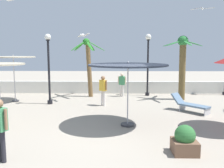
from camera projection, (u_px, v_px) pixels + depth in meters
name	position (u px, v px, depth m)	size (l,w,h in m)	color
ground_plane	(111.00, 133.00, 8.91)	(56.00, 56.00, 0.00)	#9E9384
boundary_wall	(113.00, 87.00, 17.31)	(25.20, 0.30, 0.85)	silver
patio_umbrella_1	(13.00, 59.00, 14.15)	(2.47, 2.47, 2.75)	#333338
patio_umbrella_2	(128.00, 68.00, 9.50)	(3.09, 3.09, 2.57)	#333338
palm_tree_0	(88.00, 60.00, 15.77)	(2.18, 2.29, 3.77)	brown
palm_tree_1	(182.00, 60.00, 14.77)	(2.41, 2.46, 3.88)	brown
lamp_post_0	(49.00, 64.00, 13.54)	(0.34, 0.34, 3.89)	black
lamp_post_1	(148.00, 57.00, 16.13)	(0.39, 0.39, 4.06)	black
lounge_chair_0	(190.00, 104.00, 11.98)	(1.69, 1.75, 0.84)	#B7B7BC
guest_1	(122.00, 82.00, 16.00)	(0.53, 0.35, 1.54)	silver
guest_2	(103.00, 88.00, 13.28)	(0.45, 0.42, 1.63)	silver
guest_3	(0.00, 124.00, 6.46)	(0.51, 0.37, 1.71)	#26262D
seagull_0	(202.00, 9.00, 14.17)	(1.30, 0.45, 0.14)	white
seagull_1	(83.00, 35.00, 14.20)	(0.85, 1.05, 0.19)	white
planter	(185.00, 141.00, 7.09)	(0.70, 0.70, 0.85)	brown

